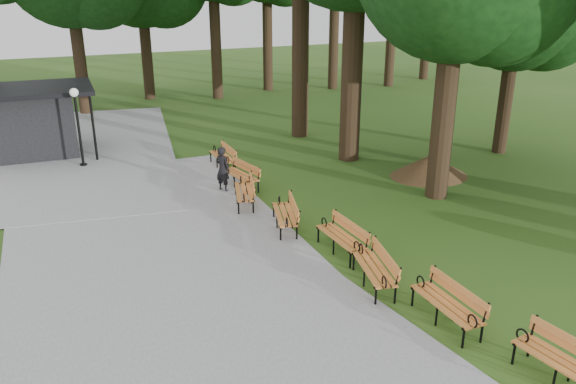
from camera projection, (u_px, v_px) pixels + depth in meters
name	position (u px, v px, depth m)	size (l,w,h in m)	color
ground	(345.00, 273.00, 13.50)	(100.00, 100.00, 0.00)	#2A4F16
path	(152.00, 253.00, 14.41)	(12.00, 38.00, 0.06)	gray
person	(223.00, 169.00, 18.62)	(0.56, 0.37, 1.55)	black
kiosk	(30.00, 121.00, 22.52)	(4.42, 3.85, 2.77)	black
lamp_post	(76.00, 111.00, 20.71)	(0.32, 0.32, 3.00)	black
dirt_mound	(430.00, 166.00, 20.24)	(2.46, 2.46, 0.80)	#47301C
bench_0	(565.00, 364.00, 9.54)	(1.90, 0.64, 0.88)	orange
bench_1	(446.00, 304.00, 11.33)	(1.90, 0.64, 0.88)	orange
bench_2	(374.00, 269.00, 12.76)	(1.90, 0.64, 0.88)	orange
bench_3	(341.00, 237.00, 14.35)	(1.90, 0.64, 0.88)	orange
bench_4	(285.00, 214.00, 15.79)	(1.90, 0.64, 0.88)	orange
bench_5	(244.00, 192.00, 17.53)	(1.90, 0.64, 0.88)	orange
bench_6	(240.00, 175.00, 19.08)	(1.90, 0.64, 0.88)	orange
bench_7	(222.00, 157.00, 21.13)	(1.90, 0.64, 0.88)	orange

